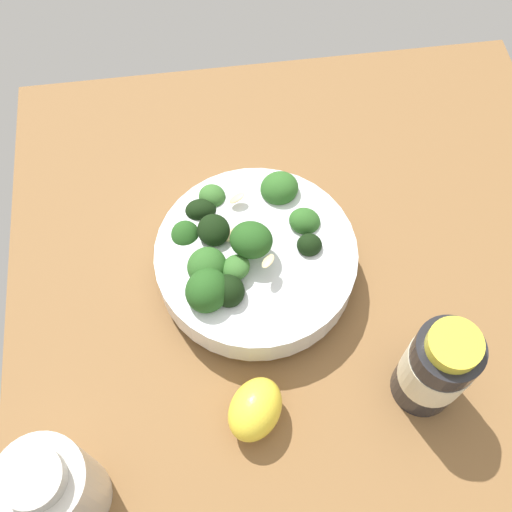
{
  "coord_description": "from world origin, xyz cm",
  "views": [
    {
      "loc": [
        9.31,
        28.19,
        60.42
      ],
      "look_at": [
        5.36,
        -1.59,
        4.0
      ],
      "focal_mm": 44.17,
      "sensor_mm": 36.0,
      "label": 1
    }
  ],
  "objects_px": {
    "lemon_wedge": "(255,409)",
    "bottle_short": "(54,489)",
    "bottle_tall": "(436,368)",
    "bowl_of_broccoli": "(252,258)"
  },
  "relations": [
    {
      "from": "lemon_wedge",
      "to": "bottle_short",
      "type": "height_order",
      "value": "bottle_short"
    },
    {
      "from": "bowl_of_broccoli",
      "to": "bottle_short",
      "type": "relative_size",
      "value": 1.72
    },
    {
      "from": "lemon_wedge",
      "to": "bottle_tall",
      "type": "bearing_deg",
      "value": -177.59
    },
    {
      "from": "lemon_wedge",
      "to": "bottle_short",
      "type": "relative_size",
      "value": 0.52
    },
    {
      "from": "bottle_tall",
      "to": "bowl_of_broccoli",
      "type": "bearing_deg",
      "value": -44.6
    },
    {
      "from": "bottle_tall",
      "to": "lemon_wedge",
      "type": "bearing_deg",
      "value": 2.41
    },
    {
      "from": "lemon_wedge",
      "to": "bottle_short",
      "type": "bearing_deg",
      "value": 16.25
    },
    {
      "from": "bowl_of_broccoli",
      "to": "bottle_short",
      "type": "bearing_deg",
      "value": 46.64
    },
    {
      "from": "lemon_wedge",
      "to": "bottle_short",
      "type": "distance_m",
      "value": 0.18
    },
    {
      "from": "lemon_wedge",
      "to": "bowl_of_broccoli",
      "type": "bearing_deg",
      "value": -96.46
    }
  ]
}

